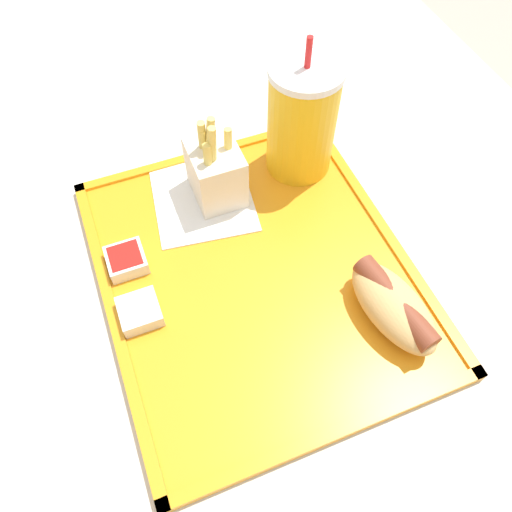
# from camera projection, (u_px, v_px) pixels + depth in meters

# --- Properties ---
(ground_plane) EXTENTS (8.00, 8.00, 0.00)m
(ground_plane) POSITION_uv_depth(u_px,v_px,m) (257.00, 422.00, 1.20)
(ground_plane) COLOR #ADA393
(dining_table) EXTENTS (1.31, 0.92, 0.74)m
(dining_table) POSITION_uv_depth(u_px,v_px,m) (258.00, 367.00, 0.89)
(dining_table) COLOR beige
(dining_table) RESTS_ON ground_plane
(food_tray) EXTENTS (0.39, 0.33, 0.01)m
(food_tray) POSITION_uv_depth(u_px,v_px,m) (256.00, 273.00, 0.56)
(food_tray) COLOR orange
(food_tray) RESTS_ON dining_table
(paper_napkin) EXTENTS (0.15, 0.14, 0.00)m
(paper_napkin) POSITION_uv_depth(u_px,v_px,m) (202.00, 196.00, 0.61)
(paper_napkin) COLOR white
(paper_napkin) RESTS_ON food_tray
(soda_cup) EXTENTS (0.08, 0.08, 0.18)m
(soda_cup) POSITION_uv_depth(u_px,v_px,m) (302.00, 120.00, 0.58)
(soda_cup) COLOR gold
(soda_cup) RESTS_ON food_tray
(hot_dog_far) EXTENTS (0.13, 0.07, 0.04)m
(hot_dog_far) POSITION_uv_depth(u_px,v_px,m) (393.00, 306.00, 0.51)
(hot_dog_far) COLOR tan
(hot_dog_far) RESTS_ON food_tray
(fries_carton) EXTENTS (0.07, 0.06, 0.12)m
(fries_carton) POSITION_uv_depth(u_px,v_px,m) (215.00, 171.00, 0.58)
(fries_carton) COLOR silver
(fries_carton) RESTS_ON food_tray
(sauce_cup_mayo) EXTENTS (0.04, 0.04, 0.02)m
(sauce_cup_mayo) POSITION_uv_depth(u_px,v_px,m) (140.00, 311.00, 0.52)
(sauce_cup_mayo) COLOR silver
(sauce_cup_mayo) RESTS_ON food_tray
(sauce_cup_ketchup) EXTENTS (0.04, 0.04, 0.02)m
(sauce_cup_ketchup) POSITION_uv_depth(u_px,v_px,m) (126.00, 260.00, 0.55)
(sauce_cup_ketchup) COLOR silver
(sauce_cup_ketchup) RESTS_ON food_tray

